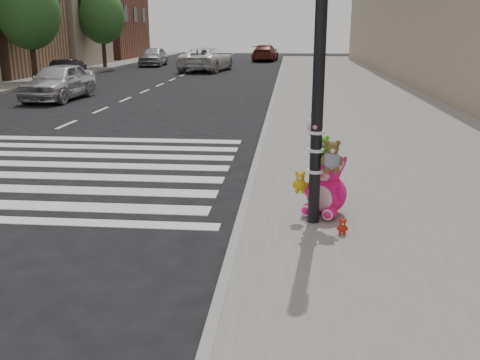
% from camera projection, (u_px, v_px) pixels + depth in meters
% --- Properties ---
extents(ground, '(120.00, 120.00, 0.00)m').
position_uv_depth(ground, '(93.00, 279.00, 6.20)').
color(ground, black).
rests_on(ground, ground).
extents(sidewalk_near, '(7.00, 80.00, 0.14)m').
position_uv_depth(sidewalk_near, '(386.00, 128.00, 15.31)').
color(sidewalk_near, slate).
rests_on(sidewalk_near, ground).
extents(curb_edge, '(0.12, 80.00, 0.15)m').
position_uv_depth(curb_edge, '(266.00, 126.00, 15.62)').
color(curb_edge, gray).
rests_on(curb_edge, ground).
extents(bld_far_e, '(6.00, 10.00, 9.00)m').
position_uv_depth(bld_far_e, '(104.00, 10.00, 50.42)').
color(bld_far_e, brown).
rests_on(bld_far_e, ground).
extents(signal_pole, '(0.69, 0.49, 4.00)m').
position_uv_depth(signal_pole, '(320.00, 107.00, 7.21)').
color(signal_pole, black).
rests_on(signal_pole, sidewalk_near).
extents(tree_far_b, '(3.20, 3.20, 5.44)m').
position_uv_depth(tree_far_b, '(28.00, 12.00, 27.28)').
color(tree_far_b, '#382619').
rests_on(tree_far_b, sidewalk_far).
extents(tree_far_c, '(3.20, 3.20, 5.44)m').
position_uv_depth(tree_far_c, '(102.00, 16.00, 37.81)').
color(tree_far_c, '#382619').
rests_on(tree_far_c, sidewalk_far).
extents(pink_bunny, '(0.79, 0.85, 0.93)m').
position_uv_depth(pink_bunny, '(326.00, 189.00, 7.89)').
color(pink_bunny, '#FF157D').
rests_on(pink_bunny, sidewalk_near).
extents(red_teddy, '(0.16, 0.11, 0.22)m').
position_uv_depth(red_teddy, '(343.00, 226.00, 7.15)').
color(red_teddy, '#B62412').
rests_on(red_teddy, sidewalk_near).
extents(car_silver_far, '(1.88, 4.39, 1.48)m').
position_uv_depth(car_silver_far, '(59.00, 82.00, 21.66)').
color(car_silver_far, silver).
rests_on(car_silver_far, ground).
extents(car_dark_far, '(1.56, 3.78, 1.22)m').
position_uv_depth(car_dark_far, '(65.00, 71.00, 28.58)').
color(car_dark_far, black).
rests_on(car_dark_far, ground).
extents(car_white_near, '(3.42, 6.02, 1.59)m').
position_uv_depth(car_white_near, '(207.00, 59.00, 36.45)').
color(car_white_near, silver).
rests_on(car_white_near, ground).
extents(car_maroon_near, '(2.37, 5.11, 1.45)m').
position_uv_depth(car_maroon_near, '(265.00, 53.00, 47.92)').
color(car_maroon_near, '#5C1F1A').
rests_on(car_maroon_near, ground).
extents(car_silver_deep, '(1.93, 4.40, 1.48)m').
position_uv_depth(car_silver_deep, '(153.00, 56.00, 41.60)').
color(car_silver_deep, '#AFB0B4').
rests_on(car_silver_deep, ground).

